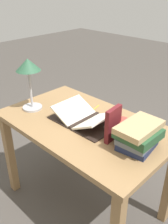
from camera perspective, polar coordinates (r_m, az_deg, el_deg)
name	(u,v)px	position (r m, az deg, el deg)	size (l,w,h in m)	color
ground_plane	(84,202)	(2.24, 0.00, -19.84)	(12.00, 12.00, 0.00)	#47423D
reading_desk	(84,137)	(1.81, 0.00, -5.64)	(1.21, 0.73, 0.78)	#937047
open_book	(84,118)	(1.74, 0.09, -1.33)	(0.46, 0.30, 0.10)	black
book_stack_tall	(138,135)	(1.49, 12.29, -5.24)	(0.22, 0.28, 0.16)	#1E284C
book_standing_upright	(113,124)	(1.53, 6.66, -2.73)	(0.04, 0.15, 0.22)	maroon
reading_lamp	(28,70)	(1.86, -12.58, 9.27)	(0.18, 0.18, 0.39)	#ADADB2
coffee_mug	(121,126)	(1.62, 8.56, -3.19)	(0.11, 0.08, 0.10)	#B74238
pencil	(94,109)	(1.91, 2.26, 0.64)	(0.04, 0.16, 0.01)	gold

